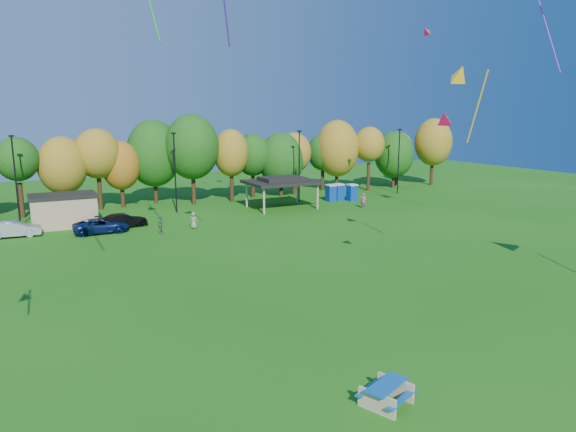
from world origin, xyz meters
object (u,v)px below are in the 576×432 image
picnic_table (386,392)px  car_b (14,229)px  car_c (101,226)px  porta_potties (341,192)px  car_d (123,220)px

picnic_table → car_b: bearing=86.6°
car_c → porta_potties: bearing=-80.0°
car_b → car_c: bearing=-99.0°
car_c → picnic_table: bearing=-170.9°
porta_potties → car_b: porta_potties is taller
picnic_table → car_d: 37.67m
picnic_table → car_d: car_d is taller
car_b → car_c: size_ratio=0.88×
car_d → porta_potties: bearing=-96.0°
porta_potties → car_c: size_ratio=0.74×
car_c → car_d: car_d is taller
porta_potties → car_b: 37.84m
porta_potties → car_c: 30.84m
car_b → car_d: bearing=-86.6°
car_c → car_d: bearing=-55.4°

